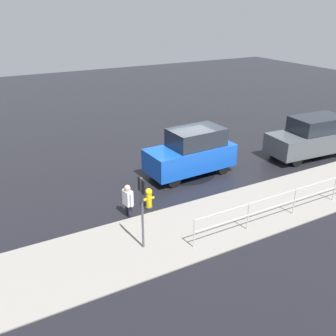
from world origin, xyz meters
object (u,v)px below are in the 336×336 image
at_px(moving_hatchback, 192,152).
at_px(sign_post, 142,203).
at_px(parked_sedan, 312,137).
at_px(pedestrian, 128,199).
at_px(fire_hydrant, 149,198).

distance_m(moving_hatchback, sign_post, 5.89).
bearing_deg(moving_hatchback, parked_sedan, 170.92).
bearing_deg(pedestrian, sign_post, 79.66).
distance_m(parked_sedan, fire_hydrant, 9.39).
xyz_separation_m(pedestrian, sign_post, (0.37, 2.00, 0.90)).
bearing_deg(fire_hydrant, sign_post, 59.86).
height_order(parked_sedan, sign_post, sign_post).
relative_size(moving_hatchback, pedestrian, 3.25).
xyz_separation_m(moving_hatchback, fire_hydrant, (3.02, 1.87, -0.63)).
relative_size(moving_hatchback, fire_hydrant, 4.95).
xyz_separation_m(moving_hatchback, sign_post, (4.27, 4.02, 0.55)).
bearing_deg(moving_hatchback, pedestrian, 27.32).
xyz_separation_m(parked_sedan, sign_post, (10.58, 3.01, 0.58)).
height_order(parked_sedan, fire_hydrant, parked_sedan).
relative_size(parked_sedan, sign_post, 1.84).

